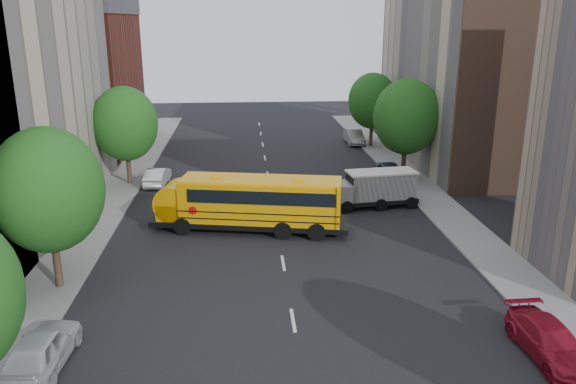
{
  "coord_description": "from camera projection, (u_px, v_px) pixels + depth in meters",
  "views": [
    {
      "loc": [
        -1.94,
        -29.47,
        12.44
      ],
      "look_at": [
        0.58,
        2.0,
        2.75
      ],
      "focal_mm": 35.0,
      "sensor_mm": 36.0,
      "label": 1
    }
  ],
  "objects": [
    {
      "name": "ground",
      "position": [
        281.0,
        249.0,
        31.88
      ],
      "size": [
        120.0,
        120.0,
        0.0
      ],
      "primitive_type": "plane",
      "color": "black",
      "rests_on": "ground"
    },
    {
      "name": "sidewalk_left",
      "position": [
        96.0,
        223.0,
        35.75
      ],
      "size": [
        3.0,
        80.0,
        0.12
      ],
      "primitive_type": "cube",
      "color": "slate",
      "rests_on": "ground"
    },
    {
      "name": "sidewalk_right",
      "position": [
        447.0,
        213.0,
        37.51
      ],
      "size": [
        3.0,
        80.0,
        0.12
      ],
      "primitive_type": "cube",
      "color": "slate",
      "rests_on": "ground"
    },
    {
      "name": "lane_markings",
      "position": [
        272.0,
        196.0,
        41.41
      ],
      "size": [
        0.15,
        64.0,
        0.01
      ],
      "primitive_type": "cube",
      "color": "silver",
      "rests_on": "ground"
    },
    {
      "name": "building_left_redbrick",
      "position": [
        79.0,
        83.0,
        55.29
      ],
      "size": [
        10.0,
        15.0,
        13.0
      ],
      "primitive_type": "cube",
      "color": "maroon",
      "rests_on": "ground"
    },
    {
      "name": "building_right_far",
      "position": [
        468.0,
        61.0,
        49.68
      ],
      "size": [
        10.0,
        22.0,
        18.0
      ],
      "primitive_type": "cube",
      "color": "beige",
      "rests_on": "ground"
    },
    {
      "name": "building_right_sidewall",
      "position": [
        528.0,
        71.0,
        39.19
      ],
      "size": [
        10.1,
        0.3,
        18.0
      ],
      "primitive_type": "cube",
      "color": "brown",
      "rests_on": "ground"
    },
    {
      "name": "street_tree_1",
      "position": [
        48.0,
        190.0,
        25.78
      ],
      "size": [
        5.12,
        5.12,
        7.9
      ],
      "color": "#38281C",
      "rests_on": "ground"
    },
    {
      "name": "street_tree_2",
      "position": [
        125.0,
        124.0,
        42.97
      ],
      "size": [
        4.99,
        4.99,
        7.71
      ],
      "color": "#38281C",
      "rests_on": "ground"
    },
    {
      "name": "street_tree_4",
      "position": [
        406.0,
        117.0,
        44.58
      ],
      "size": [
        5.25,
        5.25,
        8.1
      ],
      "color": "#38281C",
      "rests_on": "ground"
    },
    {
      "name": "street_tree_5",
      "position": [
        373.0,
        101.0,
        56.12
      ],
      "size": [
        4.86,
        4.86,
        7.51
      ],
      "color": "#38281C",
      "rests_on": "ground"
    },
    {
      "name": "school_bus",
      "position": [
        248.0,
        201.0,
        34.18
      ],
      "size": [
        12.34,
        5.0,
        3.4
      ],
      "rotation": [
        0.0,
        0.0,
        -0.19
      ],
      "color": "black",
      "rests_on": "ground"
    },
    {
      "name": "safari_truck",
      "position": [
        375.0,
        188.0,
        38.72
      ],
      "size": [
        6.11,
        2.85,
        2.52
      ],
      "rotation": [
        0.0,
        0.0,
        0.12
      ],
      "color": "black",
      "rests_on": "ground"
    },
    {
      "name": "parked_car_0",
      "position": [
        41.0,
        349.0,
        20.75
      ],
      "size": [
        2.08,
        4.62,
        1.54
      ],
      "primitive_type": "imported",
      "rotation": [
        0.0,
        0.0,
        3.08
      ],
      "color": "silver",
      "rests_on": "ground"
    },
    {
      "name": "parked_car_1",
      "position": [
        157.0,
        176.0,
        44.06
      ],
      "size": [
        1.7,
        4.25,
        1.37
      ],
      "primitive_type": "imported",
      "rotation": [
        0.0,
        0.0,
        3.08
      ],
      "color": "silver",
      "rests_on": "ground"
    },
    {
      "name": "parked_car_3",
      "position": [
        550.0,
        341.0,
        21.45
      ],
      "size": [
        1.99,
        4.67,
        1.34
      ],
      "primitive_type": "imported",
      "rotation": [
        0.0,
        0.0,
        0.02
      ],
      "color": "maroon",
      "rests_on": "ground"
    },
    {
      "name": "parked_car_4",
      "position": [
        390.0,
        173.0,
        44.53
      ],
      "size": [
        2.11,
        4.75,
        1.59
      ],
      "primitive_type": "imported",
      "rotation": [
        0.0,
        0.0,
        -0.05
      ],
      "color": "#2D3C4F",
      "rests_on": "ground"
    },
    {
      "name": "parked_car_5",
      "position": [
        354.0,
        137.0,
        58.81
      ],
      "size": [
        1.59,
        4.57,
        1.5
      ],
      "primitive_type": "imported",
      "rotation": [
        0.0,
        0.0,
        0.0
      ],
      "color": "#959792",
      "rests_on": "ground"
    }
  ]
}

